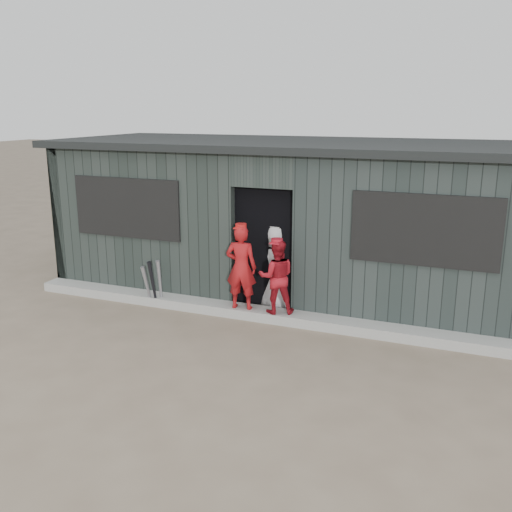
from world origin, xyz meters
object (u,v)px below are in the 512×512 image
at_px(player_red_left, 241,267).
at_px(player_red_right, 277,277).
at_px(player_grey_back, 277,268).
at_px(bat_mid, 147,286).
at_px(dugout, 292,218).
at_px(bat_left, 160,283).
at_px(bat_right, 153,284).

relative_size(player_red_left, player_red_right, 1.17).
bearing_deg(player_grey_back, bat_mid, 28.48).
relative_size(bat_mid, dugout, 0.08).
distance_m(bat_left, dugout, 2.59).
bearing_deg(bat_left, bat_mid, -155.02).
xyz_separation_m(bat_right, player_red_left, (1.50, 0.13, 0.41)).
bearing_deg(player_grey_back, player_red_right, 120.58).
bearing_deg(bat_mid, bat_right, -1.72).
bearing_deg(player_red_left, bat_mid, -2.66).
bearing_deg(dugout, bat_mid, -134.77).
relative_size(bat_mid, player_red_left, 0.54).
height_order(player_red_left, player_red_right, player_red_left).
bearing_deg(dugout, player_red_left, -97.59).
distance_m(bat_mid, player_grey_back, 2.14).
relative_size(player_red_left, dugout, 0.16).
bearing_deg(bat_left, player_red_left, 1.63).
distance_m(player_red_left, player_grey_back, 0.65).
relative_size(player_red_right, player_grey_back, 0.79).
xyz_separation_m(player_red_left, player_red_right, (0.57, 0.02, -0.09)).
height_order(player_red_right, player_grey_back, player_grey_back).
height_order(player_red_left, player_grey_back, player_red_left).
distance_m(bat_right, player_red_left, 1.56).
bearing_deg(dugout, player_red_right, -78.92).
relative_size(bat_right, dugout, 0.10).
bearing_deg(bat_mid, dugout, 45.23).
distance_m(bat_right, player_red_right, 2.10).
xyz_separation_m(bat_left, dugout, (1.66, 1.78, 0.89)).
xyz_separation_m(bat_right, dugout, (1.74, 1.87, 0.89)).
xyz_separation_m(bat_mid, player_red_left, (1.62, 0.13, 0.46)).
height_order(bat_mid, dugout, dugout).
bearing_deg(bat_left, bat_right, -129.62).
distance_m(bat_left, bat_mid, 0.21).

